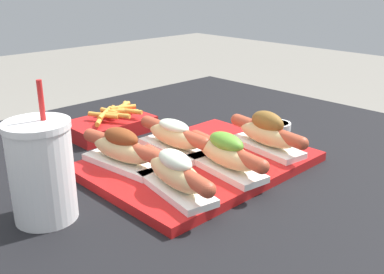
% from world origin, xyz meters
% --- Properties ---
extents(serving_tray, '(0.42, 0.31, 0.02)m').
position_xyz_m(serving_tray, '(0.05, -0.04, 0.76)').
color(serving_tray, red).
rests_on(serving_tray, patio_table).
extents(hot_dog_0, '(0.09, 0.21, 0.07)m').
position_xyz_m(hot_dog_0, '(-0.08, -0.11, 0.80)').
color(hot_dog_0, white).
rests_on(hot_dog_0, serving_tray).
extents(hot_dog_1, '(0.08, 0.21, 0.07)m').
position_xyz_m(hot_dog_1, '(0.04, -0.12, 0.81)').
color(hot_dog_1, white).
rests_on(hot_dog_1, serving_tray).
extents(hot_dog_2, '(0.08, 0.21, 0.08)m').
position_xyz_m(hot_dog_2, '(0.18, -0.10, 0.81)').
color(hot_dog_2, white).
rests_on(hot_dog_2, serving_tray).
extents(hot_dog_3, '(0.08, 0.21, 0.07)m').
position_xyz_m(hot_dog_3, '(-0.08, 0.03, 0.81)').
color(hot_dog_3, white).
rests_on(hot_dog_3, serving_tray).
extents(hot_dog_4, '(0.07, 0.21, 0.07)m').
position_xyz_m(hot_dog_4, '(0.04, 0.02, 0.80)').
color(hot_dog_4, white).
rests_on(hot_dog_4, serving_tray).
extents(sauce_bowl, '(0.07, 0.07, 0.02)m').
position_xyz_m(sauce_bowl, '(0.35, -0.01, 0.76)').
color(sauce_bowl, white).
rests_on(sauce_bowl, patio_table).
extents(drink_cup, '(0.10, 0.10, 0.22)m').
position_xyz_m(drink_cup, '(-0.26, -0.01, 0.83)').
color(drink_cup, white).
rests_on(drink_cup, patio_table).
extents(fries_basket, '(0.20, 0.13, 0.06)m').
position_xyz_m(fries_basket, '(0.04, 0.25, 0.77)').
color(fries_basket, '#B21919').
rests_on(fries_basket, patio_table).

